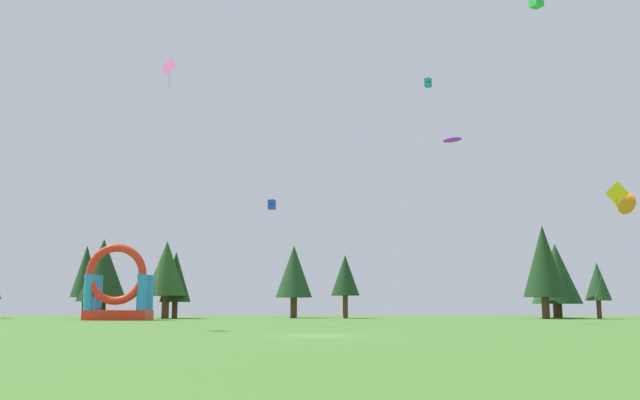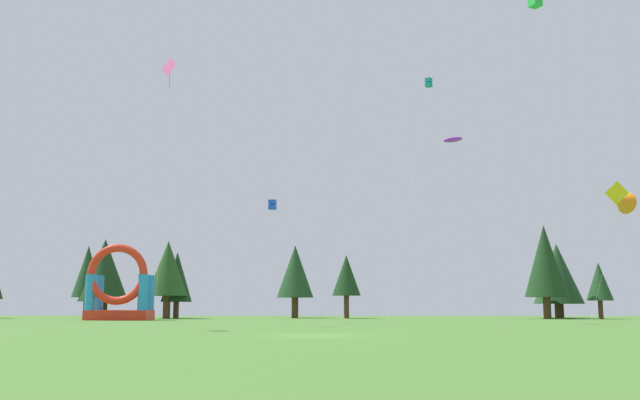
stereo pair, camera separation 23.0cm
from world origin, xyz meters
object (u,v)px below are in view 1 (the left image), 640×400
kite_green_box (536,0)px  kite_yellow_diamond (616,195)px  kite_teal_box (428,85)px  kite_orange_delta (620,201)px  inflatable_red_slide (118,292)px  kite_pink_diamond (170,70)px  kite_purple_parafoil (452,140)px  kite_blue_box (272,205)px

kite_green_box → kite_yellow_diamond: 12.38m
kite_teal_box → kite_green_box: size_ratio=1.24×
kite_orange_delta → kite_yellow_diamond: 14.81m
kite_green_box → inflatable_red_slide: (-31.83, 36.60, -14.14)m
inflatable_red_slide → kite_teal_box: bearing=-17.8°
kite_pink_diamond → kite_purple_parafoil: 25.13m
kite_teal_box → kite_green_box: kite_teal_box is taller
kite_green_box → kite_blue_box: bearing=119.3°
kite_green_box → kite_purple_parafoil: size_ratio=1.06×
kite_teal_box → kite_yellow_diamond: bearing=-70.2°
kite_green_box → kite_blue_box: kite_green_box is taller
kite_pink_diamond → kite_purple_parafoil: (23.93, 6.20, -4.47)m
kite_orange_delta → kite_purple_parafoil: (-11.30, 7.59, 6.63)m
kite_teal_box → kite_pink_diamond: size_ratio=1.02×
kite_teal_box → kite_purple_parafoil: kite_teal_box is taller
kite_purple_parafoil → inflatable_red_slide: (-32.24, 9.58, -13.23)m
kite_green_box → kite_yellow_diamond: (5.90, 5.90, -9.14)m
kite_orange_delta → kite_purple_parafoil: kite_purple_parafoil is taller
kite_purple_parafoil → kite_teal_box: bearing=-177.4°
kite_orange_delta → kite_pink_diamond: size_ratio=0.49×
kite_teal_box → kite_pink_diamond: 22.69m
kite_blue_box → kite_orange_delta: bearing=-17.5°
inflatable_red_slide → kite_orange_delta: bearing=-21.5°
kite_orange_delta → kite_blue_box: bearing=162.5°
kite_orange_delta → kite_purple_parafoil: bearing=146.1°
kite_green_box → kite_yellow_diamond: size_ratio=2.10×
kite_orange_delta → kite_yellow_diamond: size_ratio=1.24×
kite_yellow_diamond → kite_pink_diamond: bearing=153.1°
kite_teal_box → kite_yellow_diamond: (7.59, -21.02, -13.34)m
kite_yellow_diamond → kite_purple_parafoil: bearing=104.6°
kite_yellow_diamond → kite_blue_box: bearing=134.3°
kite_orange_delta → kite_blue_box: (-27.44, 8.65, 0.99)m
kite_pink_diamond → kite_blue_box: kite_pink_diamond is taller
kite_orange_delta → kite_blue_box: size_ratio=0.96×
kite_pink_diamond → kite_yellow_diamond: (29.43, -14.91, -12.70)m
kite_pink_diamond → kite_blue_box: 14.70m
kite_orange_delta → kite_yellow_diamond: bearing=-113.2°
kite_pink_diamond → kite_yellow_diamond: kite_pink_diamond is taller
kite_orange_delta → kite_pink_diamond: bearing=177.8°
kite_orange_delta → kite_blue_box: kite_blue_box is taller
kite_teal_box → kite_pink_diamond: bearing=-164.4°
kite_teal_box → kite_purple_parafoil: size_ratio=1.31×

